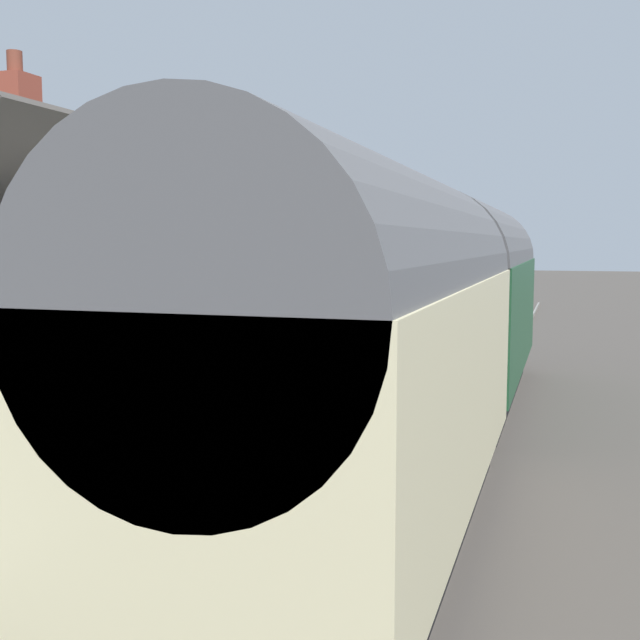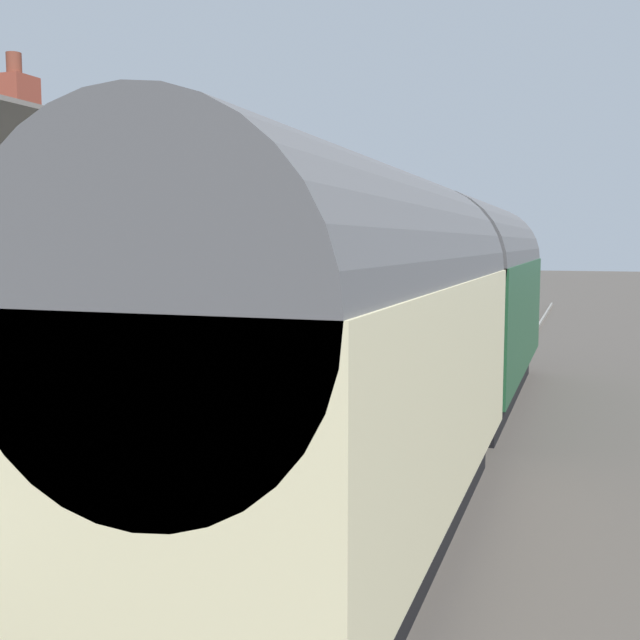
% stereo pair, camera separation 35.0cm
% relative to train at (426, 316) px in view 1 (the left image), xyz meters
% --- Properties ---
extents(ground_plane, '(160.00, 160.00, 0.00)m').
position_rel_train_xyz_m(ground_plane, '(5.06, 0.90, -2.21)').
color(ground_plane, '#423D38').
extents(platform, '(32.00, 6.61, 0.90)m').
position_rel_train_xyz_m(platform, '(5.06, 5.20, -1.76)').
color(platform, gray).
rests_on(platform, ground).
extents(platform_edge_coping, '(32.00, 0.36, 0.02)m').
position_rel_train_xyz_m(platform_edge_coping, '(5.06, 2.08, -1.31)').
color(platform_edge_coping, beige).
rests_on(platform_edge_coping, platform).
extents(rail_near, '(52.00, 0.08, 0.14)m').
position_rel_train_xyz_m(rail_near, '(5.06, -0.72, -2.14)').
color(rail_near, gray).
rests_on(rail_near, ground).
extents(rail_far, '(52.00, 0.08, 0.14)m').
position_rel_train_xyz_m(rail_far, '(5.06, 0.72, -2.14)').
color(rail_far, gray).
rests_on(rail_far, ground).
extents(train, '(17.04, 2.73, 4.32)m').
position_rel_train_xyz_m(train, '(0.00, 0.00, 0.00)').
color(train, black).
rests_on(train, ground).
extents(station_building, '(8.03, 4.01, 5.51)m').
position_rel_train_xyz_m(station_building, '(-0.80, 6.21, 0.20)').
color(station_building, white).
rests_on(station_building, platform).
extents(bench_by_lamp, '(1.41, 0.46, 0.88)m').
position_rel_train_xyz_m(bench_by_lamp, '(9.86, 4.77, -0.84)').
color(bench_by_lamp, teal).
rests_on(bench_by_lamp, platform).
extents(bench_platform_end, '(1.41, 0.48, 0.88)m').
position_rel_train_xyz_m(bench_platform_end, '(4.71, 4.83, -0.84)').
color(bench_platform_end, teal).
rests_on(bench_platform_end, platform).
extents(planter_edge_far, '(0.98, 0.32, 0.65)m').
position_rel_train_xyz_m(planter_edge_far, '(5.34, 3.08, -1.00)').
color(planter_edge_far, gray).
rests_on(planter_edge_far, platform).
extents(planter_under_sign, '(0.62, 0.62, 0.91)m').
position_rel_train_xyz_m(planter_under_sign, '(14.11, 7.05, -0.83)').
color(planter_under_sign, '#9E5138').
rests_on(planter_under_sign, platform).
extents(planter_corner_building, '(0.48, 0.48, 0.72)m').
position_rel_train_xyz_m(planter_corner_building, '(-5.34, 3.68, -0.95)').
color(planter_corner_building, gray).
rests_on(planter_corner_building, platform).
extents(planter_edge_near, '(0.42, 0.42, 0.77)m').
position_rel_train_xyz_m(planter_edge_near, '(7.52, 7.64, -0.91)').
color(planter_edge_near, gray).
rests_on(planter_edge_near, platform).
extents(planter_by_door, '(0.67, 0.67, 0.90)m').
position_rel_train_xyz_m(planter_by_door, '(15.97, 4.13, -0.85)').
color(planter_by_door, gray).
rests_on(planter_by_door, platform).
extents(lamp_post_platform, '(0.32, 0.50, 3.30)m').
position_rel_train_xyz_m(lamp_post_platform, '(14.50, 2.44, 1.02)').
color(lamp_post_platform, black).
rests_on(lamp_post_platform, platform).
extents(station_sign_board, '(0.96, 0.06, 1.57)m').
position_rel_train_xyz_m(station_sign_board, '(7.65, 2.87, -0.13)').
color(station_sign_board, black).
rests_on(station_sign_board, platform).
extents(tree_distant, '(2.88, 3.00, 5.92)m').
position_rel_train_xyz_m(tree_distant, '(18.20, 15.49, 1.85)').
color(tree_distant, '#4C3828').
rests_on(tree_distant, ground).
extents(tree_far_left, '(3.23, 3.38, 5.59)m').
position_rel_train_xyz_m(tree_far_left, '(11.84, 12.62, 1.77)').
color(tree_far_left, '#4C3828').
rests_on(tree_far_left, ground).
extents(tree_behind_building, '(3.64, 3.32, 7.12)m').
position_rel_train_xyz_m(tree_behind_building, '(10.75, 16.78, 2.74)').
color(tree_behind_building, '#4C3828').
rests_on(tree_behind_building, ground).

